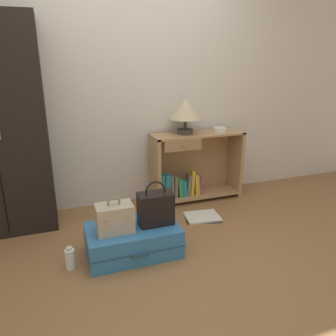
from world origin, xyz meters
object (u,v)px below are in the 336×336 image
at_px(bookshelf, 192,168).
at_px(bottle, 70,259).
at_px(handbag, 156,208).
at_px(bowl, 220,130).
at_px(train_case, 115,218).
at_px(table_lamp, 185,110).
at_px(suitcase_large, 133,240).
at_px(open_book_on_floor, 202,217).

height_order(bookshelf, bottle, bookshelf).
xyz_separation_m(handbag, bottle, (-0.72, -0.04, -0.30)).
height_order(handbag, bottle, handbag).
height_order(bowl, train_case, bowl).
bearing_deg(bookshelf, table_lamp, -177.92).
bearing_deg(suitcase_large, train_case, -169.97).
distance_m(bookshelf, suitcase_large, 1.33).
bearing_deg(handbag, bottle, -176.78).
xyz_separation_m(bookshelf, bowl, (0.30, -0.05, 0.43)).
distance_m(table_lamp, suitcase_large, 1.53).
height_order(bookshelf, bowl, bowl).
distance_m(table_lamp, train_case, 1.51).
bearing_deg(table_lamp, train_case, -136.39).
bearing_deg(handbag, suitcase_large, 178.99).
relative_size(handbag, open_book_on_floor, 0.91).
bearing_deg(open_book_on_floor, suitcase_large, -154.17).
relative_size(table_lamp, bottle, 2.05).
height_order(train_case, handbag, handbag).
relative_size(handbag, bottle, 2.03).
bearing_deg(suitcase_large, table_lamp, 47.48).
relative_size(suitcase_large, train_case, 2.52).
distance_m(bookshelf, handbag, 1.17).
height_order(train_case, bottle, train_case).
distance_m(train_case, handbag, 0.35).
relative_size(bowl, train_case, 0.50).
distance_m(suitcase_large, train_case, 0.28).
relative_size(table_lamp, train_case, 1.26).
xyz_separation_m(train_case, handbag, (0.35, 0.02, 0.02)).
xyz_separation_m(suitcase_large, open_book_on_floor, (0.83, 0.40, -0.12)).
bearing_deg(bookshelf, bottle, -146.61).
bearing_deg(open_book_on_floor, table_lamp, 90.08).
relative_size(suitcase_large, bottle, 4.10).
relative_size(bookshelf, train_case, 3.42).
height_order(bookshelf, open_book_on_floor, bookshelf).
bearing_deg(bowl, train_case, -147.37).
bearing_deg(table_lamp, bookshelf, 2.08).
bearing_deg(bottle, bookshelf, 33.39).
height_order(bookshelf, handbag, bookshelf).
bearing_deg(bookshelf, open_book_on_floor, -101.15).
bearing_deg(open_book_on_floor, bottle, -161.66).
distance_m(bookshelf, open_book_on_floor, 0.63).
bearing_deg(train_case, bookshelf, 40.93).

